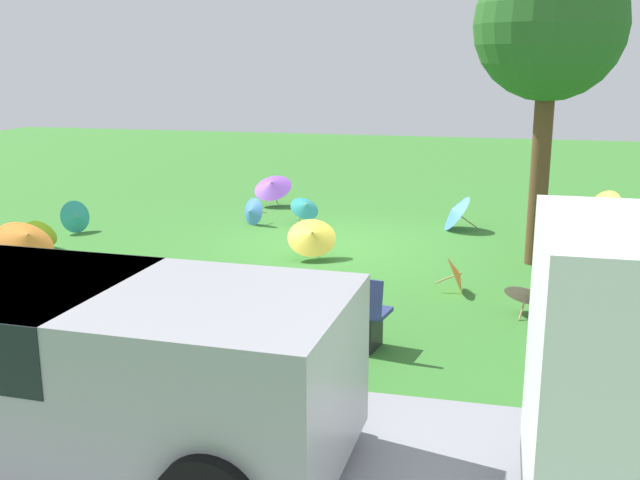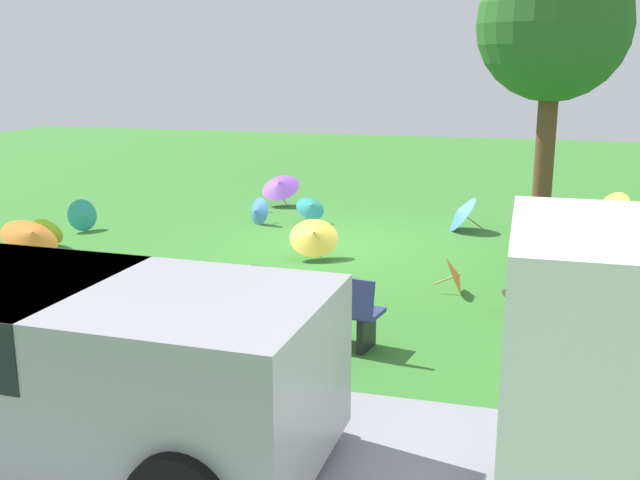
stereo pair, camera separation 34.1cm
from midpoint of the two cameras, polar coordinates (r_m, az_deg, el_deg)
name	(u,v)px [view 2 (the right image)]	position (r m, az deg, el deg)	size (l,w,h in m)	color
ground	(332,246)	(13.52, 1.66, -0.50)	(40.00, 40.00, 0.00)	#387A2D
road_strip	(93,472)	(6.66, -15.51, -16.73)	(40.00, 4.10, 0.01)	gray
van_dark	(43,349)	(6.78, -19.04, -7.91)	(4.66, 2.26, 1.53)	#99999E
park_bench	(315,306)	(8.88, 0.69, -5.06)	(1.66, 0.77, 0.90)	navy
shade_tree	(554,27)	(12.44, 18.21, 15.18)	(2.36, 2.36, 5.01)	brown
parasol_yellow_0	(611,208)	(16.22, 21.91, 2.27)	(0.91, 0.93, 0.76)	tan
parasol_orange_0	(31,236)	(13.00, -20.51, 0.31)	(1.09, 1.14, 0.83)	tan
parasol_blue_0	(460,212)	(14.97, 11.29, 2.09)	(0.84, 0.91, 0.74)	tan
parasol_orange_1	(457,276)	(10.97, 11.27, -2.69)	(0.51, 0.60, 0.55)	tan
parasol_blue_1	(257,211)	(15.28, -4.19, 2.23)	(0.60, 0.60, 0.57)	tan
parasol_yellow_1	(49,230)	(14.37, -19.39, 0.75)	(0.61, 0.56, 0.58)	tan
parasol_yellow_2	(314,235)	(12.58, 0.30, 0.37)	(1.00, 0.95, 0.73)	tan
parasol_purple_1	(280,185)	(17.17, -2.52, 4.22)	(0.94, 0.90, 0.80)	tan
parasol_pink_0	(524,295)	(10.19, 16.28, -4.05)	(0.72, 0.67, 0.53)	tan
parasol_teal_0	(84,215)	(15.35, -17.02, 1.84)	(0.58, 0.68, 0.64)	tan
parasol_teal_1	(311,206)	(15.22, -0.05, 2.58)	(0.80, 0.80, 0.62)	tan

